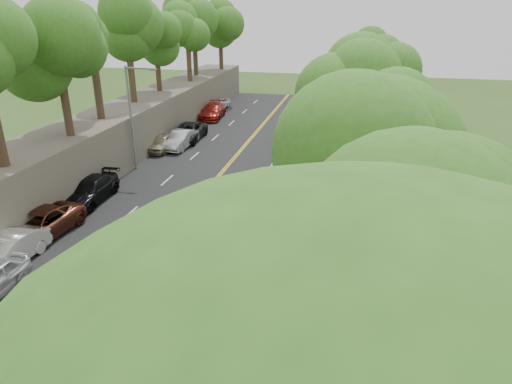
{
  "coord_description": "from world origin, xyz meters",
  "views": [
    {
      "loc": [
        6.22,
        -17.53,
        12.25
      ],
      "look_at": [
        0.5,
        8.0,
        1.4
      ],
      "focal_mm": 32.0,
      "sensor_mm": 36.0,
      "label": 1
    }
  ],
  "objects_px": {
    "concrete_block": "(290,320)",
    "car_2": "(38,225)",
    "streetlight": "(133,111)",
    "car_1": "(7,252)",
    "signpost": "(209,284)",
    "construction_barrel": "(329,137)",
    "painter_0": "(251,214)",
    "person_far": "(326,161)"
  },
  "relations": [
    {
      "from": "car_2",
      "to": "painter_0",
      "type": "height_order",
      "value": "painter_0"
    },
    {
      "from": "construction_barrel",
      "to": "car_1",
      "type": "distance_m",
      "value": 29.15
    },
    {
      "from": "car_1",
      "to": "streetlight",
      "type": "bearing_deg",
      "value": 93.7
    },
    {
      "from": "car_2",
      "to": "painter_0",
      "type": "distance_m",
      "value": 11.9
    },
    {
      "from": "painter_0",
      "to": "person_far",
      "type": "distance_m",
      "value": 11.55
    },
    {
      "from": "car_2",
      "to": "person_far",
      "type": "xyz_separation_m",
      "value": [
        14.8,
        14.59,
        0.08
      ]
    },
    {
      "from": "person_far",
      "to": "car_2",
      "type": "bearing_deg",
      "value": 43.96
    },
    {
      "from": "painter_0",
      "to": "car_1",
      "type": "bearing_deg",
      "value": 120.48
    },
    {
      "from": "car_1",
      "to": "painter_0",
      "type": "distance_m",
      "value": 12.75
    },
    {
      "from": "signpost",
      "to": "person_far",
      "type": "height_order",
      "value": "signpost"
    },
    {
      "from": "streetlight",
      "to": "person_far",
      "type": "bearing_deg",
      "value": 10.07
    },
    {
      "from": "signpost",
      "to": "construction_barrel",
      "type": "xyz_separation_m",
      "value": [
        2.82,
        27.62,
        -1.4
      ]
    },
    {
      "from": "concrete_block",
      "to": "car_2",
      "type": "distance_m",
      "value": 15.61
    },
    {
      "from": "signpost",
      "to": "construction_barrel",
      "type": "relative_size",
      "value": 3.02
    },
    {
      "from": "signpost",
      "to": "concrete_block",
      "type": "relative_size",
      "value": 2.6
    },
    {
      "from": "concrete_block",
      "to": "person_far",
      "type": "relative_size",
      "value": 0.7
    },
    {
      "from": "signpost",
      "to": "car_2",
      "type": "relative_size",
      "value": 0.55
    },
    {
      "from": "signpost",
      "to": "construction_barrel",
      "type": "bearing_deg",
      "value": 84.17
    },
    {
      "from": "construction_barrel",
      "to": "signpost",
      "type": "bearing_deg",
      "value": -95.83
    },
    {
      "from": "construction_barrel",
      "to": "painter_0",
      "type": "xyz_separation_m",
      "value": [
        -3.12,
        -19.03,
        0.43
      ]
    },
    {
      "from": "streetlight",
      "to": "car_1",
      "type": "relative_size",
      "value": 1.72
    },
    {
      "from": "streetlight",
      "to": "car_2",
      "type": "bearing_deg",
      "value": -90.66
    },
    {
      "from": "person_far",
      "to": "construction_barrel",
      "type": "bearing_deg",
      "value": -88.27
    },
    {
      "from": "streetlight",
      "to": "painter_0",
      "type": "xyz_separation_m",
      "value": [
        11.21,
        -8.42,
        -3.64
      ]
    },
    {
      "from": "signpost",
      "to": "car_2",
      "type": "distance_m",
      "value": 12.74
    },
    {
      "from": "concrete_block",
      "to": "person_far",
      "type": "xyz_separation_m",
      "value": [
        -0.1,
        19.22,
        0.46
      ]
    },
    {
      "from": "car_1",
      "to": "construction_barrel",
      "type": "bearing_deg",
      "value": 63.88
    },
    {
      "from": "car_1",
      "to": "car_2",
      "type": "xyz_separation_m",
      "value": [
        -0.37,
        2.92,
        0.02
      ]
    },
    {
      "from": "streetlight",
      "to": "painter_0",
      "type": "height_order",
      "value": "streetlight"
    },
    {
      "from": "streetlight",
      "to": "signpost",
      "type": "xyz_separation_m",
      "value": [
        11.51,
        -17.02,
        -2.68
      ]
    },
    {
      "from": "construction_barrel",
      "to": "car_2",
      "type": "distance_m",
      "value": 26.83
    },
    {
      "from": "signpost",
      "to": "person_far",
      "type": "relative_size",
      "value": 1.81
    },
    {
      "from": "car_1",
      "to": "person_far",
      "type": "distance_m",
      "value": 22.69
    },
    {
      "from": "concrete_block",
      "to": "person_far",
      "type": "bearing_deg",
      "value": 90.3
    },
    {
      "from": "streetlight",
      "to": "car_1",
      "type": "distance_m",
      "value": 15.4
    },
    {
      "from": "streetlight",
      "to": "concrete_block",
      "type": "distance_m",
      "value": 22.62
    },
    {
      "from": "car_2",
      "to": "person_far",
      "type": "relative_size",
      "value": 3.32
    },
    {
      "from": "concrete_block",
      "to": "car_1",
      "type": "bearing_deg",
      "value": 173.3
    },
    {
      "from": "concrete_block",
      "to": "car_1",
      "type": "distance_m",
      "value": 14.63
    },
    {
      "from": "signpost",
      "to": "concrete_block",
      "type": "height_order",
      "value": "signpost"
    },
    {
      "from": "car_2",
      "to": "construction_barrel",
      "type": "bearing_deg",
      "value": 61.64
    },
    {
      "from": "concrete_block",
      "to": "person_far",
      "type": "distance_m",
      "value": 19.23
    }
  ]
}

